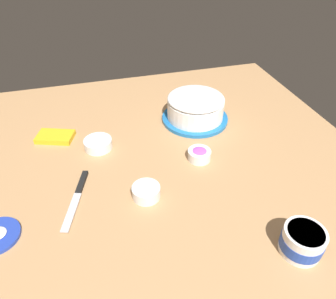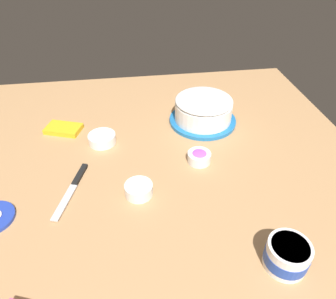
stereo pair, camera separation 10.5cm
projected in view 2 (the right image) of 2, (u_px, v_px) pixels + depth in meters
The scene contains 8 objects.
ground_plane at pixel (144, 182), 0.98m from camera, with size 1.54×1.54×0.00m, color tan.
frosted_cake at pixel (203, 110), 1.22m from camera, with size 0.26×0.26×0.12m.
frosting_tub at pixel (287, 255), 0.73m from camera, with size 0.10×0.10×0.07m.
spreading_knife at pixel (74, 185), 0.96m from camera, with size 0.09×0.23×0.01m.
sprinkle_bowl_rainbow at pixel (199, 157), 1.05m from camera, with size 0.08×0.08×0.04m.
sprinkle_bowl_orange at pixel (102, 138), 1.13m from camera, with size 0.10×0.10×0.03m.
sprinkle_bowl_blue at pixel (139, 189), 0.93m from camera, with size 0.08×0.08×0.04m.
candy_box_lower at pixel (64, 129), 1.19m from camera, with size 0.13×0.08×0.02m, color yellow.
Camera 2 is at (0.03, 0.71, 0.68)m, focal length 33.36 mm.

